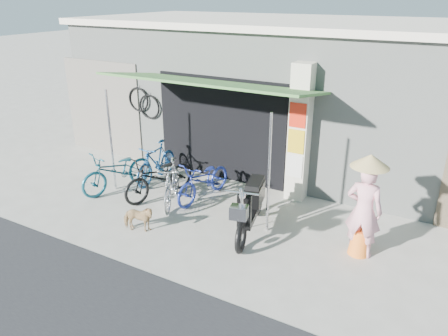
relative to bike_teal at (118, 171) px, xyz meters
The scene contains 13 objects.
ground 3.02m from the bike_teal, 14.61° to the right, with size 80.00×80.00×0.00m, color #AFAA9E.
bicycle_shop 5.38m from the bike_teal, 56.46° to the left, with size 12.30×5.30×3.66m.
shop_pillar 4.22m from the bike_teal, 24.43° to the left, with size 0.42×0.44×3.00m.
awning 2.97m from the bike_teal, 23.86° to the left, with size 4.60×1.88×2.72m.
neighbour_left 2.92m from the bike_teal, 139.04° to the left, with size 2.60×0.06×2.60m, color #6B665B.
bike_teal is the anchor object (origin of this frame).
bike_blue 0.97m from the bike_teal, 63.00° to the left, with size 0.46×1.62×0.97m, color #1D4F89.
bike_black 1.08m from the bike_teal, 10.00° to the left, with size 0.64×1.84×0.97m, color black.
bike_silver 1.51m from the bike_teal, ahead, with size 0.46×1.62×0.97m, color #B2B3B7.
bike_navy 2.07m from the bike_teal, 16.35° to the left, with size 0.60×1.72×0.91m, color #2334A0.
street_dog 2.08m from the bike_teal, 37.57° to the right, with size 0.29×0.65×0.55m, color tan.
moped 3.51m from the bike_teal, ahead, with size 0.76×2.04×1.17m.
nun 5.55m from the bike_teal, ahead, with size 0.64×0.64×1.88m.
Camera 1 is at (3.85, -6.12, 4.32)m, focal length 35.00 mm.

